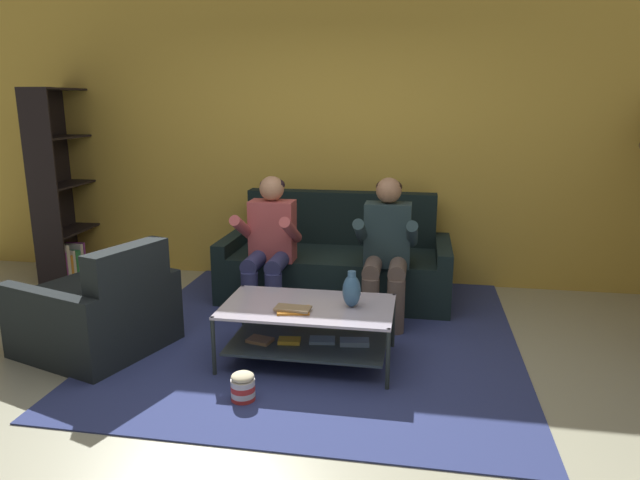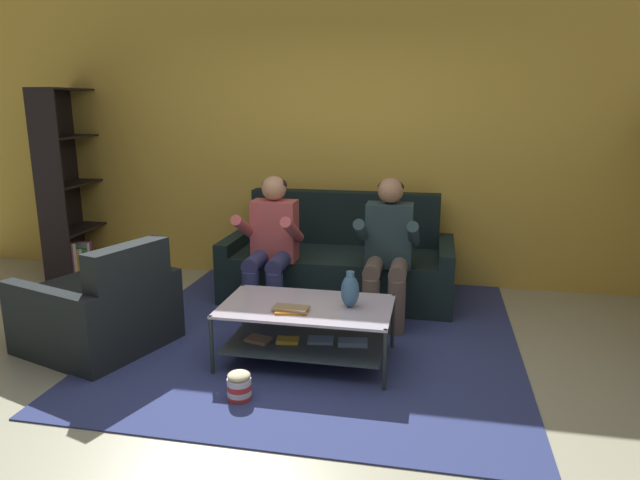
{
  "view_description": "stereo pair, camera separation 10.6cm",
  "coord_description": "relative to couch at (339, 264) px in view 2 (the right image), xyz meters",
  "views": [
    {
      "loc": [
        0.85,
        -3.19,
        1.78
      ],
      "look_at": [
        0.13,
        0.86,
        0.78
      ],
      "focal_mm": 32.0,
      "sensor_mm": 36.0,
      "label": 1
    },
    {
      "loc": [
        0.95,
        -3.17,
        1.78
      ],
      "look_at": [
        0.13,
        0.86,
        0.78
      ],
      "focal_mm": 32.0,
      "sensor_mm": 36.0,
      "label": 2
    }
  ],
  "objects": [
    {
      "name": "couch",
      "position": [
        0.0,
        0.0,
        0.0
      ],
      "size": [
        2.07,
        0.9,
        0.94
      ],
      "color": "black",
      "rests_on": "ground"
    },
    {
      "name": "armchair",
      "position": [
        -1.54,
        -1.48,
        -0.03
      ],
      "size": [
        1.13,
        1.11,
        0.82
      ],
      "color": "black",
      "rests_on": "ground"
    },
    {
      "name": "back_partition",
      "position": [
        -0.11,
        0.59,
        1.15
      ],
      "size": [
        8.4,
        0.12,
        2.9
      ],
      "primitive_type": "cube",
      "color": "gold",
      "rests_on": "ground"
    },
    {
      "name": "popcorn_tub",
      "position": [
        -0.27,
        -2.04,
        -0.21
      ],
      "size": [
        0.15,
        0.15,
        0.19
      ],
      "color": "red",
      "rests_on": "ground"
    },
    {
      "name": "person_seated_left",
      "position": [
        -0.49,
        -0.54,
        0.34
      ],
      "size": [
        0.5,
        0.58,
        1.17
      ],
      "color": "navy",
      "rests_on": "ground"
    },
    {
      "name": "area_rug",
      "position": [
        0.01,
        -0.84,
        -0.3
      ],
      "size": [
        3.0,
        3.36,
        0.01
      ],
      "color": "navy",
      "rests_on": "ground"
    },
    {
      "name": "person_seated_right",
      "position": [
        0.49,
        -0.54,
        0.34
      ],
      "size": [
        0.5,
        0.58,
        1.18
      ],
      "color": "brown",
      "rests_on": "ground"
    },
    {
      "name": "coffee_table",
      "position": [
        0.02,
        -1.43,
        -0.03
      ],
      "size": [
        1.17,
        0.68,
        0.42
      ],
      "color": "#BCB4C9",
      "rests_on": "ground"
    },
    {
      "name": "bookshelf",
      "position": [
        -2.88,
        0.2,
        0.48
      ],
      "size": [
        0.36,
        0.95,
        1.91
      ],
      "color": "black",
      "rests_on": "ground"
    },
    {
      "name": "book_stack",
      "position": [
        -0.06,
        -1.56,
        0.13
      ],
      "size": [
        0.25,
        0.2,
        0.03
      ],
      "color": "orange",
      "rests_on": "coffee_table"
    },
    {
      "name": "vase",
      "position": [
        0.31,
        -1.4,
        0.23
      ],
      "size": [
        0.12,
        0.12,
        0.25
      ],
      "color": "#375F89",
      "rests_on": "coffee_table"
    },
    {
      "name": "ground",
      "position": [
        -0.11,
        -1.87,
        -0.3
      ],
      "size": [
        16.8,
        16.8,
        0.0
      ],
      "primitive_type": "plane",
      "color": "#ABAA8D"
    }
  ]
}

